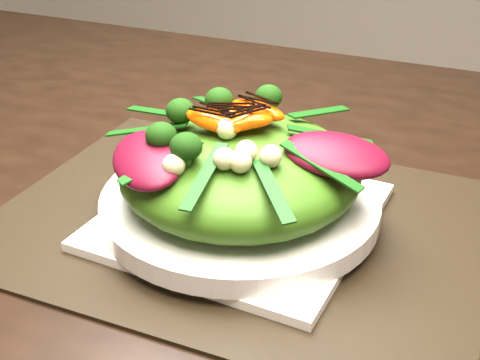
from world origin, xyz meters
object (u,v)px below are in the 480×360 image
at_px(dining_table, 195,174).
at_px(orange_segment, 247,121).
at_px(salad_bowl, 240,203).
at_px(lettuce_mound, 240,170).
at_px(plate_base, 240,216).
at_px(placemat, 240,221).

bearing_deg(dining_table, orange_segment, -41.73).
bearing_deg(orange_segment, salad_bowl, -105.17).
bearing_deg(dining_table, lettuce_mound, -45.16).
distance_m(dining_table, plate_base, 0.15).
relative_size(plate_base, salad_bowl, 0.90).
distance_m(plate_base, lettuce_mound, 0.05).
distance_m(plate_base, salad_bowl, 0.01).
height_order(placemat, salad_bowl, salad_bowl).
height_order(salad_bowl, lettuce_mound, lettuce_mound).
bearing_deg(placemat, salad_bowl, -153.43).
distance_m(dining_table, orange_segment, 0.19).
height_order(plate_base, lettuce_mound, lettuce_mound).
height_order(dining_table, placemat, dining_table).
height_order(dining_table, orange_segment, dining_table).
bearing_deg(plate_base, dining_table, 134.84).
bearing_deg(dining_table, plate_base, -45.16).
xyz_separation_m(dining_table, lettuce_mound, (0.10, -0.10, 0.08)).
xyz_separation_m(lettuce_mound, orange_segment, (0.00, 0.01, 0.05)).
bearing_deg(lettuce_mound, salad_bowl, -90.00).
relative_size(dining_table, plate_base, 6.78).
xyz_separation_m(dining_table, placemat, (0.10, -0.10, 0.02)).
distance_m(placemat, salad_bowl, 0.02).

